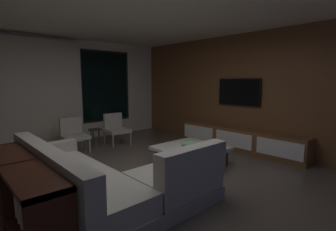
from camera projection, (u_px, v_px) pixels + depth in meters
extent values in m
plane|color=#564C44|center=(147.00, 184.00, 3.96)|extent=(9.20, 9.20, 0.00)
cube|color=silver|center=(59.00, 91.00, 6.44)|extent=(6.60, 0.12, 2.70)
cube|color=black|center=(106.00, 86.00, 7.25)|extent=(1.52, 0.02, 2.02)
cube|color=black|center=(106.00, 86.00, 7.24)|extent=(1.40, 0.03, 1.90)
cube|color=beige|center=(38.00, 94.00, 5.95)|extent=(2.10, 0.12, 2.60)
cube|color=brown|center=(251.00, 92.00, 5.82)|extent=(0.12, 7.80, 2.70)
plane|color=silver|center=(145.00, 4.00, 3.58)|extent=(8.20, 8.20, 0.00)
cube|color=gray|center=(78.00, 197.00, 3.32)|extent=(0.90, 2.50, 0.18)
cube|color=#B2ADA3|center=(77.00, 182.00, 3.29)|extent=(0.86, 2.42, 0.24)
cube|color=#B2ADA3|center=(48.00, 164.00, 3.01)|extent=(0.20, 2.50, 0.40)
cube|color=#B2ADA3|center=(48.00, 149.00, 4.10)|extent=(0.90, 0.20, 0.18)
cube|color=gray|center=(173.00, 194.00, 3.40)|extent=(1.10, 0.90, 0.18)
cube|color=#B2ADA3|center=(173.00, 179.00, 3.37)|extent=(1.07, 0.86, 0.24)
cube|color=#B2ADA3|center=(193.00, 163.00, 3.07)|extent=(1.10, 0.20, 0.40)
cube|color=beige|center=(44.00, 155.00, 3.50)|extent=(0.10, 0.36, 0.36)
cube|color=#B2A893|center=(67.00, 172.00, 2.88)|extent=(0.10, 0.36, 0.36)
cube|color=#39190F|center=(191.00, 157.00, 4.83)|extent=(1.00, 1.00, 0.30)
cube|color=white|center=(191.00, 148.00, 4.81)|extent=(1.16, 1.16, 0.06)
cube|color=olive|center=(189.00, 148.00, 4.67)|extent=(0.21, 0.20, 0.03)
cube|color=#D53DD7|center=(190.00, 146.00, 4.67)|extent=(0.22, 0.16, 0.03)
cube|color=#875C9D|center=(190.00, 145.00, 4.67)|extent=(0.29, 0.16, 0.02)
cube|color=#7EC677|center=(190.00, 143.00, 4.65)|extent=(0.28, 0.19, 0.03)
cylinder|color=#B2ADA0|center=(131.00, 138.00, 6.31)|extent=(0.04, 0.04, 0.36)
cylinder|color=#B2ADA0|center=(113.00, 141.00, 6.02)|extent=(0.04, 0.04, 0.36)
cylinder|color=#B2ADA0|center=(121.00, 135.00, 6.70)|extent=(0.04, 0.04, 0.36)
cylinder|color=#B2ADA0|center=(105.00, 137.00, 6.41)|extent=(0.04, 0.04, 0.36)
cube|color=#B2ADA3|center=(117.00, 131.00, 6.34)|extent=(0.58, 0.60, 0.08)
cube|color=#B2ADA3|center=(113.00, 121.00, 6.49)|extent=(0.49, 0.12, 0.38)
cylinder|color=#B2ADA0|center=(90.00, 145.00, 5.62)|extent=(0.04, 0.04, 0.36)
cylinder|color=#B2ADA0|center=(68.00, 149.00, 5.32)|extent=(0.04, 0.04, 0.36)
cylinder|color=#B2ADA0|center=(82.00, 141.00, 6.00)|extent=(0.04, 0.04, 0.36)
cylinder|color=#B2ADA0|center=(61.00, 144.00, 5.70)|extent=(0.04, 0.04, 0.36)
cube|color=#B2ADA3|center=(75.00, 137.00, 5.64)|extent=(0.57, 0.59, 0.08)
cube|color=#B2ADA3|center=(71.00, 125.00, 5.79)|extent=(0.49, 0.11, 0.38)
cylinder|color=#333338|center=(91.00, 139.00, 5.98)|extent=(0.03, 0.03, 0.46)
cylinder|color=#333338|center=(99.00, 138.00, 6.12)|extent=(0.03, 0.03, 0.46)
cylinder|color=#333338|center=(93.00, 138.00, 6.12)|extent=(0.03, 0.03, 0.46)
cylinder|color=#333338|center=(95.00, 130.00, 6.02)|extent=(0.32, 0.32, 0.02)
cube|color=brown|center=(239.00, 139.00, 5.86)|extent=(0.44, 3.10, 0.52)
cube|color=white|center=(279.00, 149.00, 4.93)|extent=(0.02, 0.93, 0.33)
cube|color=white|center=(233.00, 140.00, 5.70)|extent=(0.02, 0.93, 0.33)
cube|color=white|center=(198.00, 133.00, 6.46)|extent=(0.02, 0.93, 0.33)
cube|color=black|center=(273.00, 153.00, 5.22)|extent=(0.33, 0.68, 0.19)
cube|color=slate|center=(286.00, 156.00, 5.04)|extent=(0.03, 0.04, 0.17)
cube|color=#9B68B0|center=(277.00, 155.00, 5.16)|extent=(0.03, 0.04, 0.16)
cube|color=#CFD180|center=(269.00, 152.00, 5.29)|extent=(0.03, 0.04, 0.18)
cube|color=#65B1C8|center=(261.00, 151.00, 5.41)|extent=(0.03, 0.04, 0.18)
cube|color=black|center=(239.00, 92.00, 5.93)|extent=(0.04, 1.10, 0.64)
cube|color=black|center=(239.00, 92.00, 5.93)|extent=(0.05, 1.06, 0.60)
cube|color=#39190F|center=(19.00, 164.00, 2.71)|extent=(0.40, 2.10, 0.04)
cube|color=#39190F|center=(23.00, 214.00, 2.79)|extent=(0.38, 2.04, 0.03)
cube|color=#39190F|center=(3.00, 170.00, 3.51)|extent=(0.40, 0.04, 0.74)
cube|color=#39190F|center=(21.00, 195.00, 2.76)|extent=(0.38, 0.03, 0.74)
cube|color=white|center=(39.00, 226.00, 2.34)|extent=(0.18, 0.04, 0.23)
cube|color=white|center=(35.00, 221.00, 2.43)|extent=(0.18, 0.04, 0.23)
cube|color=silver|center=(30.00, 214.00, 2.52)|extent=(0.18, 0.04, 0.26)
cube|color=silver|center=(27.00, 209.00, 2.63)|extent=(0.18, 0.04, 0.25)
cube|color=silver|center=(24.00, 204.00, 2.73)|extent=(0.18, 0.04, 0.25)
cube|color=silver|center=(21.00, 200.00, 2.83)|extent=(0.18, 0.04, 0.25)
cube|color=silver|center=(18.00, 197.00, 2.93)|extent=(0.18, 0.04, 0.23)
cube|color=silver|center=(15.00, 193.00, 3.02)|extent=(0.18, 0.04, 0.22)
cube|color=silver|center=(12.00, 190.00, 3.12)|extent=(0.18, 0.04, 0.24)
cube|color=white|center=(10.00, 185.00, 3.22)|extent=(0.18, 0.04, 0.26)
cube|color=silver|center=(9.00, 182.00, 3.32)|extent=(0.18, 0.04, 0.27)
cube|color=silver|center=(7.00, 180.00, 3.42)|extent=(0.18, 0.04, 0.22)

